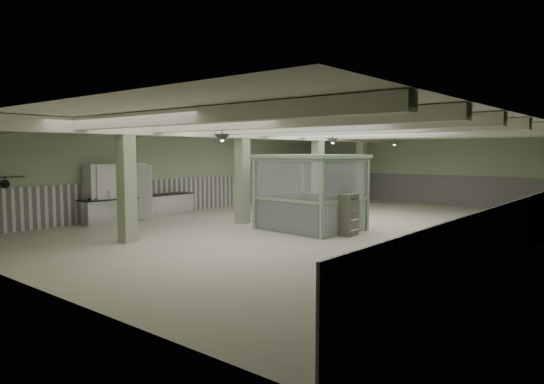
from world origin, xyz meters
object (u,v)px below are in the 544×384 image
Objects in this scene: walkin_cooler at (117,192)px; filing_cabinet at (348,215)px; prep_counter at (140,207)px; guard_booth at (310,179)px.

filing_cabinet is at bearing 18.33° from walkin_cooler.
walkin_cooler is (-0.08, -0.98, 0.66)m from prep_counter.
prep_counter is 8.73m from filing_cabinet.
guard_booth reaches higher than filing_cabinet.
prep_counter is at bearing -157.83° from guard_booth.
walkin_cooler is at bearing -163.65° from filing_cabinet.
prep_counter is at bearing 85.11° from walkin_cooler.
filing_cabinet reaches higher than prep_counter.
filing_cabinet is (1.67, -0.25, -1.08)m from guard_booth.
walkin_cooler is 7.63m from guard_booth.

